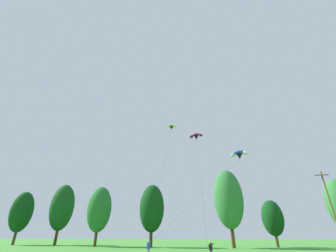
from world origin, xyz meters
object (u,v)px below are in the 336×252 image
(parafoil_kite_far_blue_white, at_px, (239,154))
(kite_flyer_near, at_px, (149,247))
(parafoil_kite_mid_magenta, at_px, (196,136))
(kite_flyer_mid, at_px, (211,249))
(parafoil_kite_high_lime_white, at_px, (172,127))
(utility_pole, at_px, (332,207))

(parafoil_kite_far_blue_white, bearing_deg, kite_flyer_near, -133.88)
(kite_flyer_near, height_order, parafoil_kite_mid_magenta, parafoil_kite_mid_magenta)
(kite_flyer_mid, height_order, parafoil_kite_mid_magenta, parafoil_kite_mid_magenta)
(parafoil_kite_high_lime_white, relative_size, parafoil_kite_mid_magenta, 1.19)
(kite_flyer_mid, relative_size, parafoil_kite_high_lime_white, 0.07)
(kite_flyer_near, xyz_separation_m, parafoil_kite_far_blue_white, (13.12, 13.64, 14.39))
(parafoil_kite_high_lime_white, bearing_deg, parafoil_kite_mid_magenta, -15.84)
(utility_pole, height_order, kite_flyer_near, utility_pole)
(parafoil_kite_high_lime_white, height_order, parafoil_kite_far_blue_white, parafoil_kite_high_lime_white)
(kite_flyer_mid, distance_m, parafoil_kite_high_lime_white, 32.87)
(utility_pole, bearing_deg, kite_flyer_mid, -140.41)
(parafoil_kite_high_lime_white, bearing_deg, kite_flyer_mid, -72.12)
(utility_pole, relative_size, kite_flyer_mid, 7.07)
(utility_pole, xyz_separation_m, parafoil_kite_high_lime_white, (-26.70, 4.94, 18.79))
(parafoil_kite_mid_magenta, height_order, parafoil_kite_far_blue_white, parafoil_kite_mid_magenta)
(parafoil_kite_mid_magenta, bearing_deg, utility_pole, -8.99)
(utility_pole, height_order, parafoil_kite_mid_magenta, parafoil_kite_mid_magenta)
(kite_flyer_near, distance_m, parafoil_kite_mid_magenta, 28.04)
(kite_flyer_near, bearing_deg, parafoil_kite_far_blue_white, 46.12)
(parafoil_kite_mid_magenta, bearing_deg, parafoil_kite_far_blue_white, -30.71)
(kite_flyer_near, distance_m, parafoil_kite_high_lime_white, 31.18)
(kite_flyer_mid, bearing_deg, parafoil_kite_far_blue_white, 66.67)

